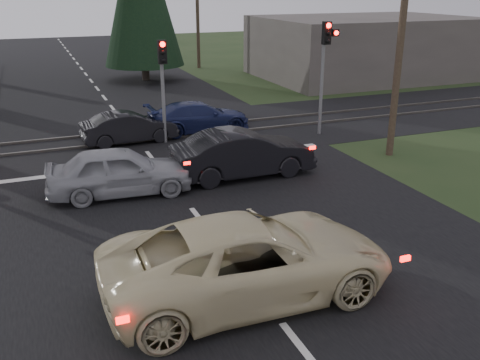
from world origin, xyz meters
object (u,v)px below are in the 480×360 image
dark_hatchback (243,154)px  blue_sedan (198,117)px  traffic_signal_right (326,56)px  silver_car (120,171)px  utility_pole_near (402,26)px  cream_coupe (249,259)px  dark_car_far (129,128)px  traffic_signal_center (163,74)px  utility_pole_mid (197,3)px

dark_hatchback → blue_sedan: bearing=-4.1°
traffic_signal_right → silver_car: bearing=-157.7°
traffic_signal_right → silver_car: 10.30m
traffic_signal_right → utility_pole_near: utility_pole_near is taller
cream_coupe → dark_car_far: size_ratio=1.58×
traffic_signal_right → traffic_signal_center: (-6.55, 1.20, -0.51)m
utility_pole_mid → dark_car_far: bearing=-115.3°
cream_coupe → silver_car: cream_coupe is taller
utility_pole_mid → traffic_signal_right: bearing=-92.7°
utility_pole_mid → dark_car_far: size_ratio=2.36×
traffic_signal_right → traffic_signal_center: traffic_signal_right is taller
traffic_signal_center → dark_hatchback: size_ratio=0.86×
dark_car_far → blue_sedan: bearing=-83.5°
dark_hatchback → dark_car_far: bearing=26.2°
dark_hatchback → silver_car: bearing=91.3°
utility_pole_mid → silver_car: 26.65m
traffic_signal_center → utility_pole_near: bearing=-32.0°
utility_pole_near → silver_car: 10.94m
utility_pole_near → utility_pole_mid: 24.00m
traffic_signal_center → utility_pole_near: size_ratio=0.46×
traffic_signal_center → dark_car_far: 2.64m
traffic_signal_right → utility_pole_near: bearing=-74.7°
traffic_signal_center → silver_car: 6.02m
utility_pole_near → utility_pole_mid: bearing=90.0°
cream_coupe → utility_pole_mid: bearing=-14.9°
traffic_signal_right → dark_hatchback: bearing=-144.6°
traffic_signal_right → utility_pole_mid: (0.95, 20.53, 1.41)m
utility_pole_mid → cream_coupe: bearing=-105.7°
dark_hatchback → silver_car: 4.11m
utility_pole_mid → blue_sedan: (-5.72, -18.08, -4.07)m
blue_sedan → utility_pole_mid: bearing=-19.1°
utility_pole_mid → dark_hatchback: 25.22m
dark_hatchback → dark_car_far: 6.13m
dark_hatchback → dark_car_far: (-2.78, 5.46, -0.16)m
silver_car → utility_pole_near: bearing=-83.6°
blue_sedan → dark_car_far: blue_sedan is taller
utility_pole_mid → dark_hatchback: size_ratio=1.88×
dark_hatchback → traffic_signal_center: bearing=15.7°
cream_coupe → blue_sedan: (2.98, 12.92, -0.18)m
utility_pole_near → traffic_signal_center: bearing=148.0°
utility_pole_near → silver_car: size_ratio=2.06×
dark_hatchback → blue_sedan: dark_hatchback is taller
utility_pole_mid → blue_sedan: utility_pole_mid is taller
silver_car → dark_car_far: silver_car is taller
utility_pole_near → blue_sedan: 9.18m
traffic_signal_center → blue_sedan: traffic_signal_center is taller
traffic_signal_right → dark_car_far: bearing=167.0°
utility_pole_near → dark_hatchback: bearing=-178.5°
traffic_signal_right → dark_car_far: traffic_signal_right is taller
utility_pole_mid → utility_pole_near: bearing=-90.0°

